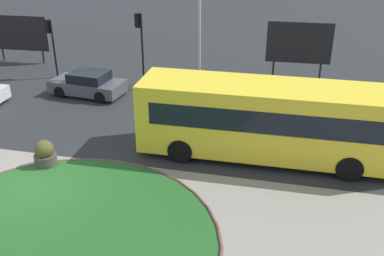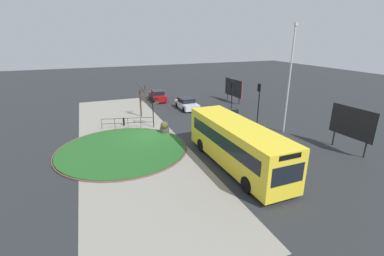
{
  "view_description": "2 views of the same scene",
  "coord_description": "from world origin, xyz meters",
  "px_view_note": "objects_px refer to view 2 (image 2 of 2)",
  "views": [
    {
      "loc": [
        8.83,
        -12.02,
        8.97
      ],
      "look_at": [
        5.41,
        2.59,
        1.78
      ],
      "focal_mm": 41.73,
      "sensor_mm": 36.0,
      "label": 1
    },
    {
      "loc": [
        22.76,
        -4.84,
        8.68
      ],
      "look_at": [
        3.43,
        2.81,
        1.51
      ],
      "focal_mm": 25.16,
      "sensor_mm": 36.0,
      "label": 2
    }
  ],
  "objects_px": {
    "signpost_directional": "(153,106)",
    "bus_yellow": "(237,144)",
    "planter_near_signpost": "(164,128)",
    "car_trailing": "(227,114)",
    "car_far_lane": "(158,96)",
    "car_near_lane": "(187,104)",
    "traffic_light_near": "(232,89)",
    "street_tree_bare": "(141,100)",
    "lamppost_tall": "(290,77)",
    "traffic_light_far": "(259,95)",
    "billboard_left": "(352,123)",
    "billboard_right": "(233,88)",
    "bollard_foreground": "(124,121)"
  },
  "relations": [
    {
      "from": "car_near_lane",
      "to": "traffic_light_near",
      "type": "relative_size",
      "value": 1.16
    },
    {
      "from": "traffic_light_near",
      "to": "traffic_light_far",
      "type": "xyz_separation_m",
      "value": [
        5.58,
        -0.09,
        0.44
      ]
    },
    {
      "from": "car_near_lane",
      "to": "car_trailing",
      "type": "distance_m",
      "value": 6.3
    },
    {
      "from": "lamppost_tall",
      "to": "street_tree_bare",
      "type": "bearing_deg",
      "value": -130.94
    },
    {
      "from": "car_near_lane",
      "to": "billboard_left",
      "type": "distance_m",
      "value": 18.39
    },
    {
      "from": "car_trailing",
      "to": "traffic_light_far",
      "type": "height_order",
      "value": "traffic_light_far"
    },
    {
      "from": "billboard_left",
      "to": "billboard_right",
      "type": "xyz_separation_m",
      "value": [
        -17.97,
        -0.05,
        -0.39
      ]
    },
    {
      "from": "street_tree_bare",
      "to": "bus_yellow",
      "type": "bearing_deg",
      "value": 14.34
    },
    {
      "from": "traffic_light_far",
      "to": "planter_near_signpost",
      "type": "bearing_deg",
      "value": 100.37
    },
    {
      "from": "car_trailing",
      "to": "planter_near_signpost",
      "type": "bearing_deg",
      "value": 108.32
    },
    {
      "from": "traffic_light_near",
      "to": "billboard_right",
      "type": "relative_size",
      "value": 0.88
    },
    {
      "from": "signpost_directional",
      "to": "bollard_foreground",
      "type": "xyz_separation_m",
      "value": [
        -1.69,
        -2.71,
        -1.72
      ]
    },
    {
      "from": "lamppost_tall",
      "to": "street_tree_bare",
      "type": "height_order",
      "value": "lamppost_tall"
    },
    {
      "from": "signpost_directional",
      "to": "street_tree_bare",
      "type": "height_order",
      "value": "street_tree_bare"
    },
    {
      "from": "traffic_light_near",
      "to": "billboard_left",
      "type": "height_order",
      "value": "billboard_left"
    },
    {
      "from": "traffic_light_near",
      "to": "traffic_light_far",
      "type": "relative_size",
      "value": 0.85
    },
    {
      "from": "lamppost_tall",
      "to": "street_tree_bare",
      "type": "xyz_separation_m",
      "value": [
        -9.94,
        -11.45,
        -3.18
      ]
    },
    {
      "from": "billboard_right",
      "to": "signpost_directional",
      "type": "bearing_deg",
      "value": -65.42
    },
    {
      "from": "billboard_right",
      "to": "traffic_light_far",
      "type": "bearing_deg",
      "value": -17.87
    },
    {
      "from": "bus_yellow",
      "to": "street_tree_bare",
      "type": "distance_m",
      "value": 14.82
    },
    {
      "from": "car_near_lane",
      "to": "street_tree_bare",
      "type": "distance_m",
      "value": 6.19
    },
    {
      "from": "car_trailing",
      "to": "lamppost_tall",
      "type": "xyz_separation_m",
      "value": [
        5.55,
        3.02,
        4.51
      ]
    },
    {
      "from": "car_far_lane",
      "to": "planter_near_signpost",
      "type": "relative_size",
      "value": 3.84
    },
    {
      "from": "car_far_lane",
      "to": "planter_near_signpost",
      "type": "bearing_deg",
      "value": 170.54
    },
    {
      "from": "car_far_lane",
      "to": "planter_near_signpost",
      "type": "distance_m",
      "value": 13.45
    },
    {
      "from": "billboard_left",
      "to": "car_far_lane",
      "type": "bearing_deg",
      "value": -159.91
    },
    {
      "from": "signpost_directional",
      "to": "traffic_light_near",
      "type": "xyz_separation_m",
      "value": [
        -2.98,
        10.4,
        0.41
      ]
    },
    {
      "from": "bollard_foreground",
      "to": "billboard_left",
      "type": "bearing_deg",
      "value": 50.06
    },
    {
      "from": "car_far_lane",
      "to": "car_trailing",
      "type": "relative_size",
      "value": 1.05
    },
    {
      "from": "bus_yellow",
      "to": "billboard_left",
      "type": "height_order",
      "value": "billboard_left"
    },
    {
      "from": "signpost_directional",
      "to": "planter_near_signpost",
      "type": "height_order",
      "value": "signpost_directional"
    },
    {
      "from": "car_far_lane",
      "to": "lamppost_tall",
      "type": "relative_size",
      "value": 0.45
    },
    {
      "from": "car_trailing",
      "to": "street_tree_bare",
      "type": "relative_size",
      "value": 1.02
    },
    {
      "from": "lamppost_tall",
      "to": "car_trailing",
      "type": "bearing_deg",
      "value": -151.4
    },
    {
      "from": "planter_near_signpost",
      "to": "street_tree_bare",
      "type": "height_order",
      "value": "street_tree_bare"
    },
    {
      "from": "car_far_lane",
      "to": "car_trailing",
      "type": "xyz_separation_m",
      "value": [
        11.44,
        4.75,
        -0.05
      ]
    },
    {
      "from": "car_near_lane",
      "to": "lamppost_tall",
      "type": "relative_size",
      "value": 0.42
    },
    {
      "from": "car_far_lane",
      "to": "billboard_right",
      "type": "bearing_deg",
      "value": -112.84
    },
    {
      "from": "traffic_light_near",
      "to": "lamppost_tall",
      "type": "relative_size",
      "value": 0.36
    },
    {
      "from": "car_far_lane",
      "to": "billboard_right",
      "type": "distance_m",
      "value": 10.54
    },
    {
      "from": "billboard_right",
      "to": "planter_near_signpost",
      "type": "xyz_separation_m",
      "value": [
        8.65,
        -12.26,
        -1.4
      ]
    },
    {
      "from": "car_trailing",
      "to": "lamppost_tall",
      "type": "relative_size",
      "value": 0.43
    },
    {
      "from": "bus_yellow",
      "to": "traffic_light_far",
      "type": "height_order",
      "value": "traffic_light_far"
    },
    {
      "from": "billboard_left",
      "to": "street_tree_bare",
      "type": "relative_size",
      "value": 0.92
    },
    {
      "from": "traffic_light_near",
      "to": "traffic_light_far",
      "type": "bearing_deg",
      "value": -164.95
    },
    {
      "from": "car_trailing",
      "to": "bus_yellow",
      "type": "bearing_deg",
      "value": 160.06
    },
    {
      "from": "street_tree_bare",
      "to": "car_near_lane",
      "type": "bearing_deg",
      "value": 103.15
    },
    {
      "from": "car_near_lane",
      "to": "traffic_light_far",
      "type": "height_order",
      "value": "traffic_light_far"
    },
    {
      "from": "signpost_directional",
      "to": "bus_yellow",
      "type": "xyz_separation_m",
      "value": [
        10.25,
        3.31,
        -0.5
      ]
    },
    {
      "from": "billboard_right",
      "to": "car_trailing",
      "type": "bearing_deg",
      "value": -37.07
    }
  ]
}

